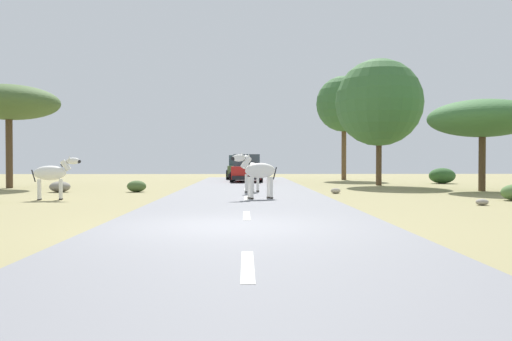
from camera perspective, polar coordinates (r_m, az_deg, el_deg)
The scene contains 17 objects.
ground_plane at distance 10.59m, azimuth -3.43°, elevation -6.32°, with size 90.00×90.00×0.00m, color #8E8456.
road at distance 10.57m, azimuth -1.00°, elevation -6.19°, with size 6.00×64.00×0.05m, color slate.
lane_markings at distance 9.58m, azimuth -0.99°, elevation -6.77°, with size 0.16×56.00×0.01m.
zebra_0 at distance 21.94m, azimuth -0.51°, elevation 0.14°, with size 0.80×1.66×1.62m.
zebra_1 at distance 19.58m, azimuth -21.25°, elevation -0.31°, with size 1.61×0.69×1.55m.
zebra_2 at distance 18.14m, azimuth 0.19°, elevation -0.07°, with size 1.63×0.84×1.60m.
car_0 at distance 38.67m, azimuth -1.71°, elevation 0.27°, with size 2.04×4.35×1.74m.
car_1 at distance 33.41m, azimuth -1.00°, elevation 0.15°, with size 2.10×4.38×1.74m.
tree_0 at distance 29.20m, azimuth -25.32°, elevation 6.68°, with size 4.94×4.94×5.17m.
tree_2 at distance 30.14m, azimuth 13.25°, elevation 7.20°, with size 4.84×4.84×7.04m.
tree_3 at distance 38.66m, azimuth 9.56°, elevation 7.13°, with size 4.03×4.03×7.52m.
tree_4 at distance 25.82m, azimuth 23.43°, elevation 5.20°, with size 4.82×4.82×4.13m.
bush_2 at distance 23.57m, azimuth -12.87°, elevation -1.68°, with size 0.84×0.75×0.50m, color #425B2D.
bush_3 at distance 33.67m, azimuth 19.61°, elevation -0.54°, with size 1.57×1.41×0.94m, color #2D5628.
rock_0 at distance 17.49m, azimuth 23.40°, elevation -3.17°, with size 0.39×0.33×0.20m, color gray.
rock_2 at distance 22.07m, azimuth 8.67°, elevation -2.20°, with size 0.41×0.31×0.23m, color #A89E8C.
rock_3 at distance 24.41m, azimuth -20.57°, elevation -1.67°, with size 0.88×0.89×0.47m, color gray.
Camera 1 is at (0.42, -10.49, 1.35)m, focal length 36.73 mm.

